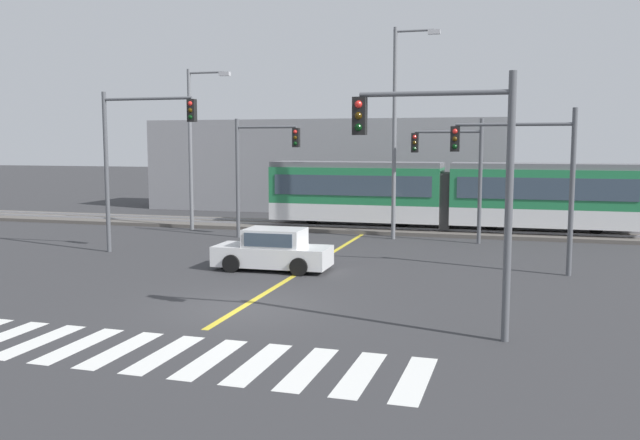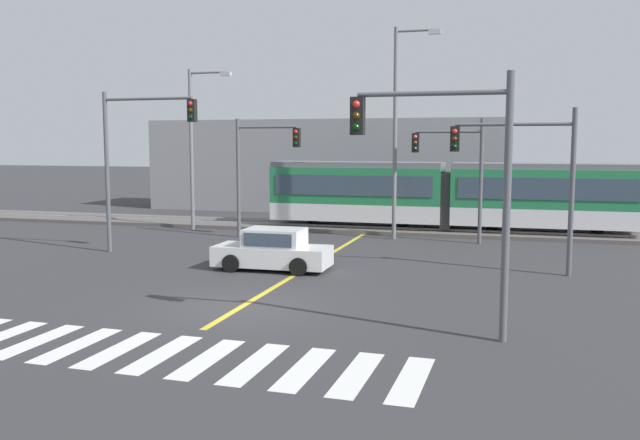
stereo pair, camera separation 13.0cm
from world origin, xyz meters
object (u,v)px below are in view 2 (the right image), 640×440
(light_rail_tram, at_px, (448,193))
(traffic_light_near_right, at_px, (453,165))
(street_lamp_west, at_px, (195,139))
(traffic_light_far_right, at_px, (457,163))
(street_lamp_centre, at_px, (399,122))
(sedan_crossing, at_px, (273,251))
(traffic_light_far_left, at_px, (259,160))
(traffic_light_mid_right, at_px, (528,166))
(traffic_light_mid_left, at_px, (135,146))

(light_rail_tram, xyz_separation_m, traffic_light_near_right, (1.93, -19.17, 2.04))
(street_lamp_west, bearing_deg, light_rail_tram, 11.04)
(traffic_light_near_right, relative_size, street_lamp_west, 0.74)
(traffic_light_near_right, distance_m, traffic_light_far_right, 15.70)
(street_lamp_centre, bearing_deg, traffic_light_far_right, -8.87)
(sedan_crossing, bearing_deg, traffic_light_near_right, -44.82)
(light_rail_tram, distance_m, traffic_light_far_left, 9.85)
(traffic_light_mid_right, xyz_separation_m, street_lamp_centre, (-5.78, 7.33, 1.76))
(light_rail_tram, distance_m, street_lamp_centre, 5.12)
(sedan_crossing, height_order, traffic_light_mid_right, traffic_light_mid_right)
(sedan_crossing, relative_size, traffic_light_near_right, 0.68)
(traffic_light_far_left, xyz_separation_m, street_lamp_centre, (6.49, 1.51, 1.78))
(traffic_light_mid_right, bearing_deg, light_rail_tram, 109.73)
(traffic_light_mid_right, bearing_deg, traffic_light_mid_left, 179.34)
(light_rail_tram, bearing_deg, traffic_light_far_right, -78.50)
(light_rail_tram, xyz_separation_m, street_lamp_west, (-12.93, -2.52, 2.77))
(traffic_light_mid_left, distance_m, traffic_light_far_right, 14.25)
(traffic_light_mid_right, bearing_deg, street_lamp_centre, 128.29)
(traffic_light_far_left, bearing_deg, light_rail_tram, 28.29)
(traffic_light_mid_left, xyz_separation_m, street_lamp_centre, (9.78, 7.15, 1.09))
(traffic_light_near_right, distance_m, traffic_light_mid_right, 8.95)
(light_rail_tram, xyz_separation_m, traffic_light_far_left, (-8.54, -4.60, 1.75))
(light_rail_tram, relative_size, street_lamp_west, 2.20)
(sedan_crossing, relative_size, traffic_light_far_right, 0.74)
(light_rail_tram, bearing_deg, traffic_light_near_right, -84.26)
(light_rail_tram, bearing_deg, sedan_crossing, -112.65)
(traffic_light_mid_right, bearing_deg, traffic_light_far_right, 113.64)
(sedan_crossing, xyz_separation_m, street_lamp_centre, (3.04, 9.11, 4.88))
(traffic_light_far_right, relative_size, traffic_light_mid_right, 0.98)
(street_lamp_centre, bearing_deg, street_lamp_west, 177.06)
(sedan_crossing, xyz_separation_m, traffic_light_far_right, (5.80, 8.68, 2.98))
(sedan_crossing, height_order, street_lamp_west, street_lamp_west)
(light_rail_tram, distance_m, sedan_crossing, 13.28)
(sedan_crossing, distance_m, street_lamp_centre, 10.77)
(light_rail_tram, xyz_separation_m, traffic_light_mid_right, (3.73, -10.41, 1.77))
(street_lamp_centre, bearing_deg, traffic_light_mid_right, -51.71)
(traffic_light_far_right, bearing_deg, traffic_light_near_right, -85.57)
(traffic_light_near_right, distance_m, street_lamp_west, 22.32)
(sedan_crossing, distance_m, traffic_light_far_left, 8.90)
(traffic_light_near_right, bearing_deg, street_lamp_centre, 103.90)
(traffic_light_far_left, bearing_deg, street_lamp_west, 154.72)
(light_rail_tram, height_order, traffic_light_near_right, traffic_light_near_right)
(traffic_light_far_right, xyz_separation_m, street_lamp_west, (-13.64, 0.99, 1.14))
(traffic_light_near_right, xyz_separation_m, traffic_light_far_right, (-1.21, 15.65, -0.41))
(traffic_light_far_left, distance_m, street_lamp_centre, 6.89)
(light_rail_tram, height_order, street_lamp_centre, street_lamp_centre)
(traffic_light_far_right, distance_m, street_lamp_centre, 3.38)
(traffic_light_far_left, bearing_deg, traffic_light_mid_right, -25.35)
(traffic_light_far_left, height_order, street_lamp_west, street_lamp_west)
(light_rail_tram, relative_size, traffic_light_near_right, 2.98)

